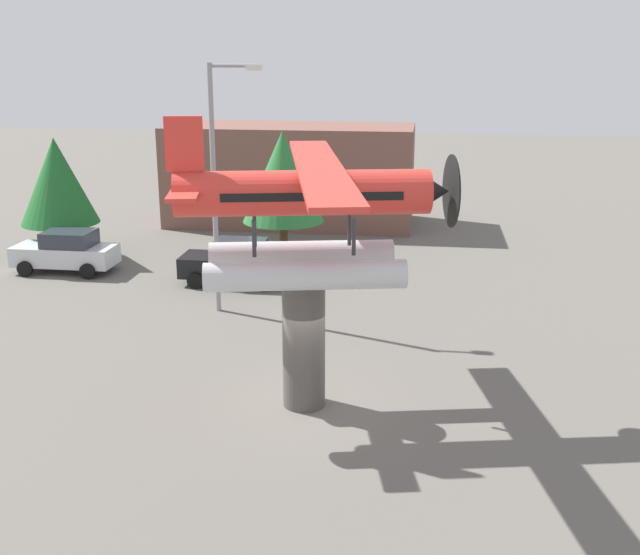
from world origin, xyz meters
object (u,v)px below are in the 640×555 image
at_px(car_mid_black, 236,262).
at_px(storefront_building, 291,175).
at_px(floatplane_monument, 308,212).
at_px(tree_west, 57,181).
at_px(streetlight_primary, 219,173).
at_px(tree_east, 283,177).
at_px(display_pedestal, 304,343).
at_px(car_near_silver, 66,251).

relative_size(car_mid_black, storefront_building, 0.33).
distance_m(floatplane_monument, car_mid_black, 12.16).
height_order(floatplane_monument, tree_west, floatplane_monument).
distance_m(streetlight_primary, tree_east, 6.93).
relative_size(floatplane_monument, streetlight_primary, 1.22).
relative_size(streetlight_primary, tree_west, 1.60).
bearing_deg(tree_east, tree_west, -176.33).
bearing_deg(storefront_building, display_pedestal, -79.17).
bearing_deg(floatplane_monument, car_near_silver, 125.21).
bearing_deg(tree_west, storefront_building, 44.85).
bearing_deg(tree_east, car_mid_black, -110.87).
bearing_deg(car_near_silver, tree_west, -60.98).
distance_m(car_mid_black, streetlight_primary, 5.26).
bearing_deg(tree_east, storefront_building, 97.67).
bearing_deg(streetlight_primary, car_near_silver, 152.69).
relative_size(car_mid_black, streetlight_primary, 0.49).
bearing_deg(storefront_building, floatplane_monument, -78.84).
distance_m(display_pedestal, streetlight_primary, 8.79).
distance_m(car_near_silver, tree_east, 9.58).
distance_m(display_pedestal, tree_east, 14.37).
height_order(car_near_silver, tree_east, tree_east).
bearing_deg(floatplane_monument, streetlight_primary, 108.61).
bearing_deg(car_mid_black, display_pedestal, 112.88).
relative_size(car_mid_black, tree_west, 0.79).
height_order(car_near_silver, tree_west, tree_west).
bearing_deg(car_near_silver, storefront_building, -125.06).
relative_size(car_near_silver, tree_east, 0.73).
bearing_deg(display_pedestal, tree_west, 134.47).
relative_size(storefront_building, tree_east, 2.25).
height_order(car_near_silver, streetlight_primary, streetlight_primary).
distance_m(streetlight_primary, storefront_building, 15.07).
bearing_deg(car_mid_black, car_near_silver, -5.13).
bearing_deg(streetlight_primary, tree_east, 82.12).
relative_size(display_pedestal, car_mid_black, 0.82).
height_order(tree_west, tree_east, tree_east).
height_order(floatplane_monument, tree_east, floatplane_monument).
bearing_deg(car_mid_black, streetlight_primary, 96.23).
bearing_deg(car_near_silver, floatplane_monument, 137.12).
bearing_deg(tree_east, display_pedestal, -77.35).
xyz_separation_m(floatplane_monument, streetlight_primary, (-4.18, 7.09, -0.21)).
height_order(floatplane_monument, car_mid_black, floatplane_monument).
distance_m(car_mid_black, tree_west, 9.39).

